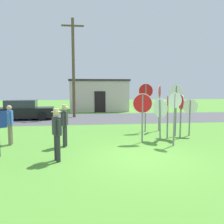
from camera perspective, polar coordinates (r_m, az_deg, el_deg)
name	(u,v)px	position (r m, az deg, el deg)	size (l,w,h in m)	color
ground_plane	(142,158)	(8.02, 7.63, -11.43)	(80.00, 80.00, 0.00)	#518E33
street_asphalt	(109,118)	(18.24, -0.80, -1.53)	(60.00, 6.40, 0.01)	#4C4C51
building_background	(99,95)	(24.88, -3.43, 4.31)	(6.18, 4.75, 3.31)	beige
utility_pole	(73,66)	(19.07, -9.72, 11.29)	(1.80, 0.24, 8.00)	brown
parked_car_on_street	(24,111)	(18.69, -21.33, 0.35)	(4.42, 2.25, 1.51)	black
stop_sign_low_front	(168,109)	(11.00, 13.88, 0.64)	(0.24, 0.59, 2.10)	slate
stop_sign_tallest	(175,110)	(9.67, 15.55, 0.38)	(0.37, 0.55, 2.23)	slate
stop_sign_center_cluster	(143,109)	(9.97, 7.71, 0.78)	(0.87, 0.17, 2.17)	slate
stop_sign_far_back	(159,100)	(12.95, 11.89, 3.06)	(0.37, 0.65, 2.58)	slate
stop_sign_rear_left	(146,99)	(12.50, 8.50, 3.38)	(0.81, 0.08, 2.66)	slate
stop_sign_leaning_right	(160,112)	(10.51, 12.05, 0.03)	(0.45, 0.83, 1.95)	slate
stop_sign_nearest	(190,111)	(12.01, 19.07, 0.25)	(0.65, 0.37, 1.86)	slate
stop_sign_leaning_left	(176,100)	(11.62, 15.90, 2.81)	(0.41, 0.75, 2.59)	slate
stop_sign_rear_right	(181,109)	(11.20, 17.00, 0.82)	(0.08, 0.74, 2.11)	slate
person_with_sunhat	(57,132)	(7.61, -13.76, -4.85)	(0.34, 0.53, 1.74)	#2D2D33
person_on_left	(65,123)	(9.44, -11.87, -2.72)	(0.32, 0.57, 1.74)	#2D2D33
person_near_signs	(10,123)	(10.46, -24.39, -2.47)	(0.25, 0.57, 1.69)	#7A6B56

